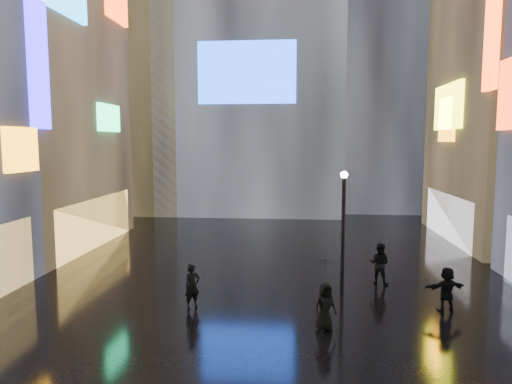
# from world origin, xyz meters

# --- Properties ---
(ground) EXTENTS (140.00, 140.00, 0.00)m
(ground) POSITION_xyz_m (0.00, 20.00, 0.00)
(ground) COLOR black
(ground) RESTS_ON ground
(building_left_far) EXTENTS (10.28, 12.00, 22.00)m
(building_left_far) POSITION_xyz_m (-15.98, 26.00, 10.98)
(building_left_far) COLOR black
(building_left_far) RESTS_ON ground
(tower_flank_right) EXTENTS (12.00, 12.00, 34.00)m
(tower_flank_right) POSITION_xyz_m (9.00, 46.00, 17.00)
(tower_flank_right) COLOR black
(tower_flank_right) RESTS_ON ground
(tower_flank_left) EXTENTS (10.00, 10.00, 26.00)m
(tower_flank_left) POSITION_xyz_m (-14.00, 42.00, 13.00)
(tower_flank_left) COLOR black
(tower_flank_left) RESTS_ON ground
(lamp_far) EXTENTS (0.30, 0.30, 5.20)m
(lamp_far) POSITION_xyz_m (3.07, 18.28, 2.94)
(lamp_far) COLOR black
(lamp_far) RESTS_ON ground
(pedestrian_4) EXTENTS (0.96, 0.84, 1.65)m
(pedestrian_4) POSITION_xyz_m (2.13, 14.53, 0.83)
(pedestrian_4) COLOR black
(pedestrian_4) RESTS_ON ground
(pedestrian_5) EXTENTS (1.67, 0.88, 1.71)m
(pedestrian_5) POSITION_xyz_m (6.81, 16.68, 0.86)
(pedestrian_5) COLOR black
(pedestrian_5) RESTS_ON ground
(pedestrian_6) EXTENTS (0.75, 0.72, 1.73)m
(pedestrian_6) POSITION_xyz_m (-2.83, 16.14, 0.87)
(pedestrian_6) COLOR black
(pedestrian_6) RESTS_ON ground
(pedestrian_7) EXTENTS (1.12, 1.03, 1.87)m
(pedestrian_7) POSITION_xyz_m (4.89, 19.89, 0.93)
(pedestrian_7) COLOR black
(pedestrian_7) RESTS_ON ground
(umbrella_2) EXTENTS (1.28, 1.28, 0.82)m
(umbrella_2) POSITION_xyz_m (2.13, 14.53, 2.06)
(umbrella_2) COLOR black
(umbrella_2) RESTS_ON pedestrian_4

